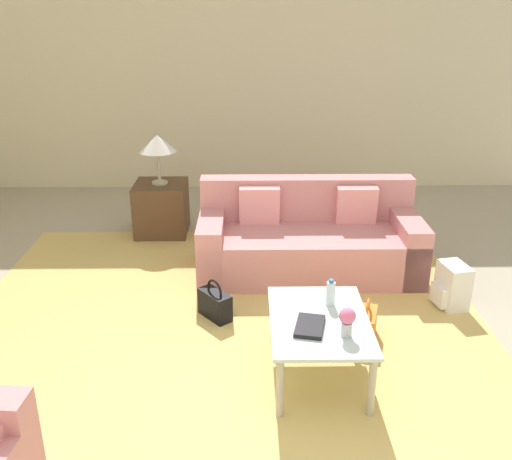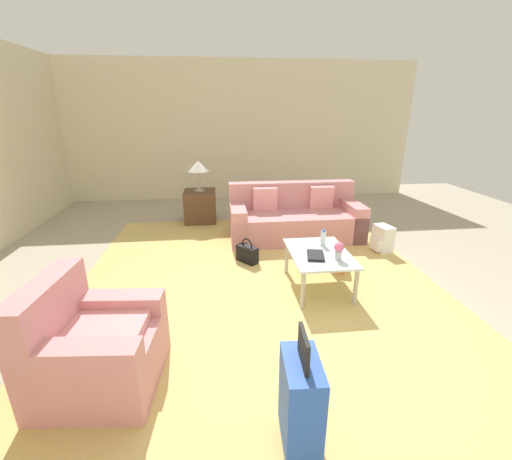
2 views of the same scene
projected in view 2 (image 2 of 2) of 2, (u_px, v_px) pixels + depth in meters
ground_plane at (283, 308)px, 3.74m from camera, size 12.00×12.00×0.00m
wall_right at (244, 132)px, 7.96m from camera, size 0.12×8.00×3.10m
area_rug at (258, 282)px, 4.28m from camera, size 5.20×4.40×0.01m
couch at (294, 219)px, 5.76m from camera, size 0.94×2.14×0.88m
armchair at (91, 350)px, 2.62m from camera, size 0.92×0.92×0.90m
coffee_table at (319, 257)px, 4.03m from camera, size 0.98×0.69×0.46m
water_bottle at (323, 238)px, 4.18m from camera, size 0.06×0.06×0.20m
coffee_table_book at (316, 255)px, 3.89m from camera, size 0.32×0.24×0.03m
flower_vase at (339, 249)px, 3.78m from camera, size 0.11×0.11×0.21m
side_table at (200, 206)px, 6.53m from camera, size 0.59×0.59×0.60m
table_lamp at (198, 167)px, 6.28m from camera, size 0.42×0.42×0.56m
suitcase_blue at (301, 401)px, 2.10m from camera, size 0.41×0.24×0.85m
handbag_black at (247, 254)px, 4.81m from camera, size 0.34×0.31×0.36m
handbag_orange at (340, 260)px, 4.61m from camera, size 0.35×0.23×0.36m
backpack_white at (382, 239)px, 5.17m from camera, size 0.33×0.29×0.40m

